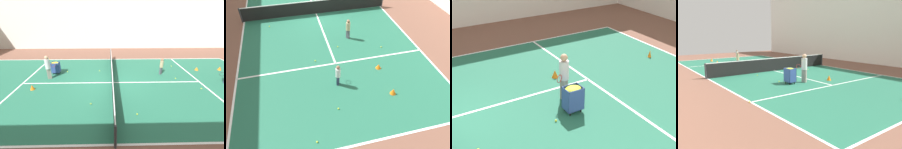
# 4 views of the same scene
# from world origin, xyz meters

# --- Properties ---
(line_baseline_far) EXTENTS (9.89, 0.10, 0.00)m
(line_baseline_far) POSITION_xyz_m (0.00, 10.66, 0.01)
(line_baseline_far) COLOR white
(line_baseline_far) RESTS_ON ground
(line_service_far) EXTENTS (9.89, 0.10, 0.00)m
(line_service_far) POSITION_xyz_m (0.00, 5.86, 0.01)
(line_service_far) COLOR white
(line_service_far) RESTS_ON ground
(coach_at_net) EXTENTS (0.49, 0.64, 1.66)m
(coach_at_net) POSITION_xyz_m (0.75, 4.34, 0.95)
(coach_at_net) COLOR gray
(coach_at_net) RESTS_ON ground
(ball_cart) EXTENTS (0.46, 0.58, 0.91)m
(ball_cart) POSITION_xyz_m (1.63, 4.15, 0.63)
(ball_cart) COLOR #2D478C
(ball_cart) RESTS_ON ground
(training_cone_0) EXTENTS (0.16, 0.16, 0.32)m
(training_cone_0) POSITION_xyz_m (-0.42, 9.54, 0.16)
(training_cone_0) COLOR orange
(training_cone_0) RESTS_ON ground
(training_cone_3) EXTENTS (0.26, 0.26, 0.31)m
(training_cone_3) POSITION_xyz_m (-0.81, 4.84, 0.16)
(training_cone_3) COLOR orange
(training_cone_3) RESTS_ON ground
(tennis_ball_7) EXTENTS (0.07, 0.07, 0.07)m
(tennis_ball_7) POSITION_xyz_m (1.85, 3.39, 0.04)
(tennis_ball_7) COLOR yellow
(tennis_ball_7) RESTS_ON ground
(tennis_ball_8) EXTENTS (0.07, 0.07, 0.07)m
(tennis_ball_8) POSITION_xyz_m (1.97, 0.93, 0.04)
(tennis_ball_8) COLOR yellow
(tennis_ball_8) RESTS_ON ground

